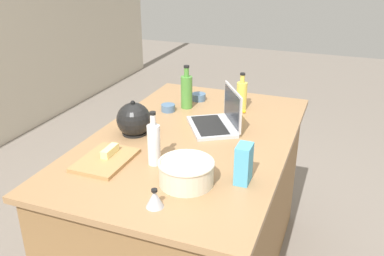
{
  "coord_description": "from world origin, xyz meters",
  "views": [
    {
      "loc": [
        -1.83,
        -0.7,
        1.81
      ],
      "look_at": [
        0.0,
        0.0,
        0.95
      ],
      "focal_mm": 38.92,
      "sensor_mm": 36.0,
      "label": 1
    }
  ],
  "objects_px": {
    "kettle": "(134,120)",
    "butter_stick_left": "(110,151)",
    "candy_bag": "(244,164)",
    "ramekin_medium": "(199,97)",
    "bottle_olive": "(187,91)",
    "ramekin_small": "(168,108)",
    "laptop": "(218,120)",
    "bottle_oil": "(242,95)",
    "mixing_bowl_large": "(186,172)",
    "cutting_board": "(106,160)",
    "kitchen_timer": "(155,199)",
    "bottle_vinegar": "(154,143)"
  },
  "relations": [
    {
      "from": "kettle",
      "to": "butter_stick_left",
      "type": "distance_m",
      "value": 0.29
    },
    {
      "from": "candy_bag",
      "to": "ramekin_medium",
      "type": "bearing_deg",
      "value": 30.6
    },
    {
      "from": "kettle",
      "to": "butter_stick_left",
      "type": "height_order",
      "value": "kettle"
    },
    {
      "from": "bottle_olive",
      "to": "ramekin_small",
      "type": "xyz_separation_m",
      "value": [
        -0.1,
        0.08,
        -0.09
      ]
    },
    {
      "from": "laptop",
      "to": "candy_bag",
      "type": "height_order",
      "value": "laptop"
    },
    {
      "from": "kettle",
      "to": "ramekin_small",
      "type": "distance_m",
      "value": 0.37
    },
    {
      "from": "laptop",
      "to": "ramekin_medium",
      "type": "xyz_separation_m",
      "value": [
        0.38,
        0.25,
        -0.02
      ]
    },
    {
      "from": "bottle_oil",
      "to": "candy_bag",
      "type": "bearing_deg",
      "value": -164.67
    },
    {
      "from": "mixing_bowl_large",
      "to": "candy_bag",
      "type": "relative_size",
      "value": 1.39
    },
    {
      "from": "butter_stick_left",
      "to": "ramekin_medium",
      "type": "xyz_separation_m",
      "value": [
        0.89,
        -0.11,
        -0.01
      ]
    },
    {
      "from": "laptop",
      "to": "bottle_olive",
      "type": "relative_size",
      "value": 1.44
    },
    {
      "from": "bottle_olive",
      "to": "mixing_bowl_large",
      "type": "bearing_deg",
      "value": -158.41
    },
    {
      "from": "cutting_board",
      "to": "bottle_olive",
      "type": "bearing_deg",
      "value": -6.49
    },
    {
      "from": "butter_stick_left",
      "to": "ramekin_medium",
      "type": "distance_m",
      "value": 0.9
    },
    {
      "from": "laptop",
      "to": "mixing_bowl_large",
      "type": "bearing_deg",
      "value": -175.04
    },
    {
      "from": "bottle_oil",
      "to": "kitchen_timer",
      "type": "distance_m",
      "value": 1.12
    },
    {
      "from": "butter_stick_left",
      "to": "kitchen_timer",
      "type": "relative_size",
      "value": 1.43
    },
    {
      "from": "bottle_oil",
      "to": "kitchen_timer",
      "type": "relative_size",
      "value": 2.95
    },
    {
      "from": "bottle_olive",
      "to": "ramekin_small",
      "type": "bearing_deg",
      "value": 139.49
    },
    {
      "from": "bottle_oil",
      "to": "ramekin_small",
      "type": "relative_size",
      "value": 2.74
    },
    {
      "from": "bottle_vinegar",
      "to": "laptop",
      "type": "bearing_deg",
      "value": -16.47
    },
    {
      "from": "laptop",
      "to": "bottle_vinegar",
      "type": "distance_m",
      "value": 0.52
    },
    {
      "from": "bottle_olive",
      "to": "ramekin_medium",
      "type": "bearing_deg",
      "value": -8.82
    },
    {
      "from": "bottle_oil",
      "to": "kettle",
      "type": "height_order",
      "value": "bottle_oil"
    },
    {
      "from": "bottle_vinegar",
      "to": "butter_stick_left",
      "type": "height_order",
      "value": "bottle_vinegar"
    },
    {
      "from": "mixing_bowl_large",
      "to": "butter_stick_left",
      "type": "relative_size",
      "value": 2.15
    },
    {
      "from": "kettle",
      "to": "ramekin_medium",
      "type": "xyz_separation_m",
      "value": [
        0.61,
        -0.14,
        -0.06
      ]
    },
    {
      "from": "kettle",
      "to": "candy_bag",
      "type": "xyz_separation_m",
      "value": [
        -0.27,
        -0.66,
        0.01
      ]
    },
    {
      "from": "mixing_bowl_large",
      "to": "bottle_vinegar",
      "type": "xyz_separation_m",
      "value": [
        0.11,
        0.2,
        0.05
      ]
    },
    {
      "from": "ramekin_small",
      "to": "ramekin_medium",
      "type": "bearing_deg",
      "value": -23.14
    },
    {
      "from": "butter_stick_left",
      "to": "mixing_bowl_large",
      "type": "bearing_deg",
      "value": -101.4
    },
    {
      "from": "laptop",
      "to": "butter_stick_left",
      "type": "relative_size",
      "value": 3.46
    },
    {
      "from": "bottle_vinegar",
      "to": "bottle_olive",
      "type": "distance_m",
      "value": 0.73
    },
    {
      "from": "mixing_bowl_large",
      "to": "bottle_oil",
      "type": "xyz_separation_m",
      "value": [
        0.92,
        0.01,
        0.04
      ]
    },
    {
      "from": "laptop",
      "to": "candy_bag",
      "type": "xyz_separation_m",
      "value": [
        -0.5,
        -0.27,
        0.04
      ]
    },
    {
      "from": "bottle_olive",
      "to": "butter_stick_left",
      "type": "relative_size",
      "value": 2.4
    },
    {
      "from": "butter_stick_left",
      "to": "kitchen_timer",
      "type": "height_order",
      "value": "kitchen_timer"
    },
    {
      "from": "bottle_vinegar",
      "to": "bottle_olive",
      "type": "height_order",
      "value": "bottle_olive"
    },
    {
      "from": "mixing_bowl_large",
      "to": "bottle_vinegar",
      "type": "distance_m",
      "value": 0.23
    },
    {
      "from": "bottle_olive",
      "to": "candy_bag",
      "type": "relative_size",
      "value": 1.56
    },
    {
      "from": "mixing_bowl_large",
      "to": "bottle_oil",
      "type": "bearing_deg",
      "value": 0.55
    },
    {
      "from": "cutting_board",
      "to": "ramekin_medium",
      "type": "height_order",
      "value": "ramekin_medium"
    },
    {
      "from": "candy_bag",
      "to": "bottle_vinegar",
      "type": "bearing_deg",
      "value": 88.64
    },
    {
      "from": "cutting_board",
      "to": "butter_stick_left",
      "type": "height_order",
      "value": "butter_stick_left"
    },
    {
      "from": "bottle_oil",
      "to": "kettle",
      "type": "xyz_separation_m",
      "value": [
        -0.55,
        0.43,
        -0.01
      ]
    },
    {
      "from": "kitchen_timer",
      "to": "bottle_vinegar",
      "type": "bearing_deg",
      "value": 25.94
    },
    {
      "from": "mixing_bowl_large",
      "to": "kettle",
      "type": "relative_size",
      "value": 1.11
    },
    {
      "from": "kitchen_timer",
      "to": "mixing_bowl_large",
      "type": "bearing_deg",
      "value": -13.61
    },
    {
      "from": "bottle_vinegar",
      "to": "ramekin_medium",
      "type": "relative_size",
      "value": 2.85
    },
    {
      "from": "cutting_board",
      "to": "candy_bag",
      "type": "relative_size",
      "value": 1.74
    }
  ]
}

